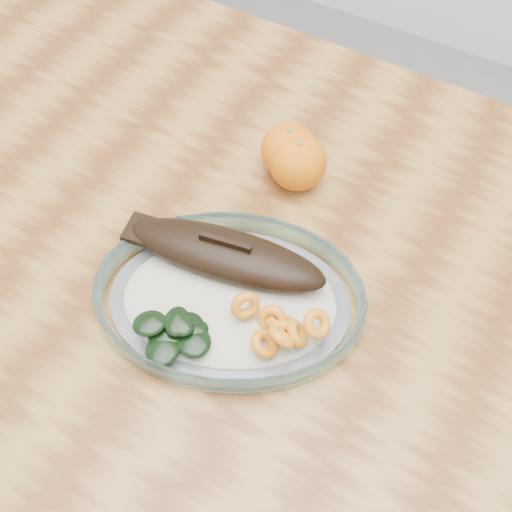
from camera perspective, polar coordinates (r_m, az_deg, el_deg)
name	(u,v)px	position (r m, az deg, el deg)	size (l,w,h in m)	color
ground	(242,444)	(1.45, -1.23, -16.37)	(3.00, 3.00, 0.00)	slate
dining_table	(234,287)	(0.85, -2.01, -2.78)	(1.20, 0.80, 0.75)	brown
plated_meal	(229,295)	(0.71, -2.42, -3.45)	(0.70, 0.70, 0.08)	white
orange_left	(289,150)	(0.82, 2.94, 9.38)	(0.07, 0.07, 0.07)	#E45D04
orange_right	(298,162)	(0.80, 3.73, 8.30)	(0.07, 0.07, 0.07)	#E45D04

